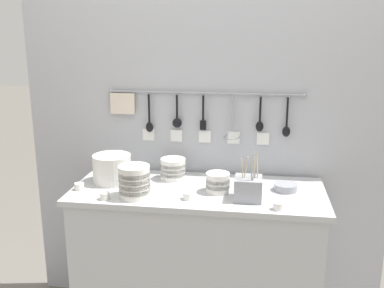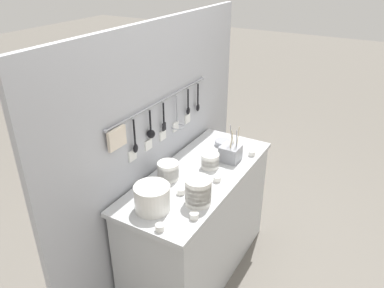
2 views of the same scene
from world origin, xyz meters
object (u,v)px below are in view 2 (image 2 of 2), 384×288
object	(u,v)px
cutlery_caddy	(230,153)
cup_front_left	(252,153)
cup_mid_row	(217,179)
bowl_stack_nested_right	(168,171)
bowl_stack_wide_centre	(210,161)
cup_centre	(181,191)
steel_mixing_bowl	(223,143)
cup_edge_near	(194,216)
cup_beside_plates	(160,227)
plate_stack	(152,198)
bowl_stack_back_corner	(198,191)

from	to	relation	value
cutlery_caddy	cup_front_left	bearing A→B (deg)	-36.78
cup_front_left	cup_mid_row	world-z (taller)	same
bowl_stack_nested_right	cutlery_caddy	world-z (taller)	cutlery_caddy
bowl_stack_wide_centre	cup_centre	size ratio (longest dim) A/B	2.47
cutlery_caddy	cup_mid_row	xyz separation A→B (m)	(-0.30, -0.04, -0.04)
bowl_stack_nested_right	cup_mid_row	bearing A→B (deg)	-66.07
cup_front_left	steel_mixing_bowl	bearing A→B (deg)	79.70
cup_edge_near	cup_mid_row	bearing A→B (deg)	8.50
cup_mid_row	cup_beside_plates	bearing A→B (deg)	175.23
plate_stack	cup_edge_near	size ratio (longest dim) A/B	4.16
cup_centre	cup_edge_near	distance (m)	0.26
bowl_stack_wide_centre	cup_beside_plates	distance (m)	0.74
cup_beside_plates	steel_mixing_bowl	bearing A→B (deg)	7.76
cup_edge_near	cup_mid_row	distance (m)	0.42
bowl_stack_nested_right	cup_beside_plates	xyz separation A→B (m)	(-0.46, -0.25, -0.04)
plate_stack	steel_mixing_bowl	size ratio (longest dim) A/B	1.72
cup_front_left	cup_centre	xyz separation A→B (m)	(-0.69, 0.20, 0.00)
bowl_stack_nested_right	cup_centre	size ratio (longest dim) A/B	2.79
cup_edge_near	bowl_stack_wide_centre	bearing A→B (deg)	18.61
plate_stack	cup_edge_near	xyz separation A→B (m)	(0.04, -0.26, -0.06)
cup_beside_plates	cup_edge_near	bearing A→B (deg)	-31.84
bowl_stack_wide_centre	cup_edge_near	xyz separation A→B (m)	(-0.56, -0.19, -0.03)
bowl_stack_back_corner	cup_mid_row	world-z (taller)	bowl_stack_back_corner
bowl_stack_back_corner	cutlery_caddy	bearing A→B (deg)	5.21
bowl_stack_wide_centre	cup_front_left	xyz separation A→B (m)	(0.31, -0.19, -0.03)
bowl_stack_wide_centre	cup_front_left	bearing A→B (deg)	-31.86
cutlery_caddy	cup_front_left	size ratio (longest dim) A/B	5.34
bowl_stack_nested_right	steel_mixing_bowl	size ratio (longest dim) A/B	1.15
bowl_stack_nested_right	cup_edge_near	size ratio (longest dim) A/B	2.79
steel_mixing_bowl	cup_front_left	size ratio (longest dim) A/B	2.42
bowl_stack_back_corner	steel_mixing_bowl	distance (m)	0.80
cup_beside_plates	cutlery_caddy	bearing A→B (deg)	-0.40
bowl_stack_back_corner	cup_front_left	bearing A→B (deg)	-4.53
cutlery_caddy	bowl_stack_back_corner	bearing A→B (deg)	-174.79
cutlery_caddy	cup_edge_near	bearing A→B (deg)	-171.62
plate_stack	cup_front_left	size ratio (longest dim) A/B	4.16
bowl_stack_nested_right	cup_mid_row	size ratio (longest dim) A/B	2.79
cutlery_caddy	cup_beside_plates	distance (m)	0.90
cup_mid_row	bowl_stack_wide_centre	bearing A→B (deg)	41.80
cup_beside_plates	cup_mid_row	size ratio (longest dim) A/B	1.00
bowl_stack_wide_centre	cup_front_left	world-z (taller)	bowl_stack_wide_centre
bowl_stack_back_corner	cup_centre	world-z (taller)	bowl_stack_back_corner
cup_beside_plates	cup_centre	size ratio (longest dim) A/B	1.00
cutlery_caddy	cup_mid_row	distance (m)	0.31
cutlery_caddy	plate_stack	bearing A→B (deg)	168.72
cup_beside_plates	bowl_stack_wide_centre	bearing A→B (deg)	5.84
steel_mixing_bowl	cutlery_caddy	world-z (taller)	cutlery_caddy
steel_mixing_bowl	bowl_stack_wide_centre	bearing A→B (deg)	-168.32
cup_edge_near	cup_mid_row	xyz separation A→B (m)	(0.42, 0.06, 0.00)
cutlery_caddy	cup_edge_near	xyz separation A→B (m)	(-0.72, -0.11, -0.04)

